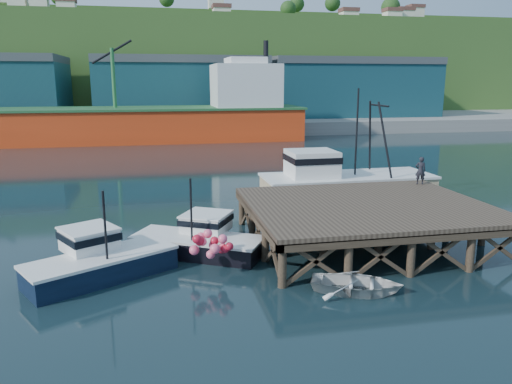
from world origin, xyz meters
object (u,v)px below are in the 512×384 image
object	(u,v)px
trawler	(344,181)
dockworker	(420,171)
boat_navy	(98,259)
boat_black	(200,239)
dinghy	(357,284)

from	to	relation	value
trawler	dockworker	size ratio (longest dim) A/B	6.96
boat_navy	trawler	bearing A→B (deg)	4.21
boat_black	dockworker	bearing A→B (deg)	44.14
dinghy	dockworker	bearing A→B (deg)	-16.05
boat_navy	trawler	size ratio (longest dim) A/B	0.56
dockworker	dinghy	bearing A→B (deg)	71.70
boat_black	trawler	bearing A→B (deg)	66.52
boat_black	dinghy	size ratio (longest dim) A/B	1.83
boat_black	dinghy	xyz separation A→B (m)	(5.66, -5.95, -0.34)
boat_black	dockworker	xyz separation A→B (m)	(13.69, 3.69, 2.25)
boat_navy	boat_black	distance (m)	5.03
boat_black	trawler	distance (m)	13.36
boat_navy	boat_black	world-z (taller)	boat_navy
boat_navy	boat_black	xyz separation A→B (m)	(4.56, 2.12, -0.08)
boat_navy	dinghy	size ratio (longest dim) A/B	1.82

